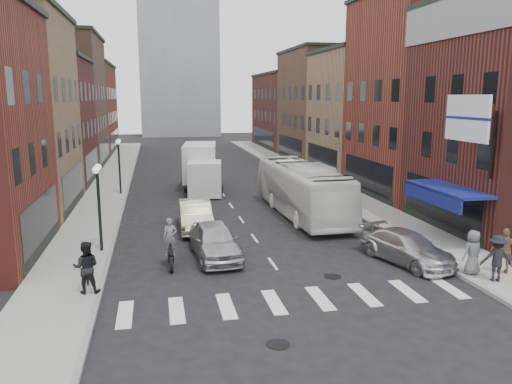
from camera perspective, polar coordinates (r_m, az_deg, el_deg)
ground at (r=20.91m, az=2.56°, el=-9.07°), size 160.00×160.00×0.00m
sidewalk_left at (r=41.82m, az=-16.36°, el=0.72°), size 3.00×74.00×0.15m
sidewalk_right at (r=43.73m, az=6.41°, el=1.52°), size 3.00×74.00×0.15m
curb_left at (r=41.73m, az=-14.30°, el=0.69°), size 0.20×74.00×0.16m
curb_right at (r=43.31m, az=4.52°, el=1.36°), size 0.20×74.00×0.16m
crosswalk_stripes at (r=18.21m, az=4.90°, el=-12.20°), size 12.00×2.20×0.01m
bldg_left_mid_b at (r=44.29m, az=-24.96°, el=7.31°), size 10.30×10.20×10.30m
bldg_left_far_a at (r=55.01m, az=-22.46°, el=9.56°), size 10.30×12.20×13.30m
bldg_left_far_b at (r=68.83m, az=-20.23°, el=8.98°), size 10.30×16.20×11.30m
bldg_right_mid_a at (r=38.54m, az=19.79°, el=10.28°), size 10.30×10.20×14.30m
bldg_right_mid_b at (r=47.42m, az=13.39°, el=8.79°), size 10.30×10.20×11.30m
bldg_right_far_a at (r=57.58m, az=8.78°, el=9.77°), size 10.30×12.20×12.30m
bldg_right_far_b at (r=70.91m, az=4.82°, el=9.23°), size 10.30×16.20×10.30m
awning_blue at (r=25.95m, az=20.70°, el=0.18°), size 1.80×5.00×0.78m
billboard_sign at (r=23.73m, az=23.13°, el=7.61°), size 1.52×3.00×3.70m
streetlamp_near at (r=23.58m, az=-17.58°, el=0.06°), size 0.32×1.22×4.11m
streetlamp_far at (r=37.39m, az=-15.40°, el=4.01°), size 0.32×1.22×4.11m
bike_rack at (r=21.58m, az=-18.49°, el=-7.46°), size 0.08×0.68×0.80m
box_truck at (r=38.53m, az=-6.27°, el=2.73°), size 3.07×8.23×3.48m
motorcycle_rider at (r=21.40m, az=-9.76°, el=-5.92°), size 0.59×2.10×2.14m
transit_bus at (r=30.36m, az=5.25°, el=0.34°), size 2.99×11.58×3.21m
sedan_left_near at (r=22.42m, az=-4.73°, el=-5.56°), size 2.19×4.81×1.60m
sedan_left_far at (r=27.21m, az=-6.94°, el=-2.69°), size 1.73×4.80×1.57m
curb_car at (r=22.72m, az=16.87°, el=-6.10°), size 3.15×5.03×1.36m
parked_bicycle at (r=20.50m, az=-18.58°, el=-8.24°), size 0.75×1.81×0.93m
ped_left_solo at (r=19.08m, az=-18.85°, el=-8.12°), size 0.96×0.59×1.91m
ped_right_a at (r=21.29m, az=25.81°, el=-6.82°), size 1.29×0.93×1.81m
ped_right_b at (r=22.34m, az=26.60°, el=-6.04°), size 1.21×1.01×1.84m
ped_right_c at (r=21.70m, az=23.52°, el=-6.33°), size 0.99×0.77×1.79m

